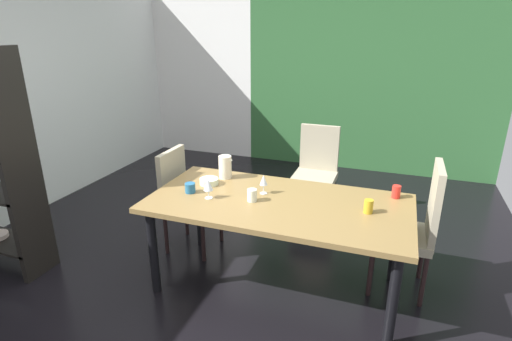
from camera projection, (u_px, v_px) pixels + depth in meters
ground_plane at (224, 271)px, 3.47m from camera, size 5.22×6.29×0.02m
back_panel_interior at (201, 74)px, 6.32m from camera, size 1.73×0.10×2.54m
garden_window_panel at (371, 82)px, 5.49m from camera, size 3.49×0.10×2.54m
dining_table at (278, 210)px, 3.04m from camera, size 1.97×0.98×0.75m
chair_head_far at (316, 168)px, 4.31m from camera, size 0.44×0.45×1.00m
chair_right_far at (415, 224)px, 3.03m from camera, size 0.44×0.44×1.06m
chair_left_far at (185, 194)px, 3.68m from camera, size 0.45×0.44×0.95m
wine_glass_rear at (264, 181)px, 3.12m from camera, size 0.06×0.06×0.15m
wine_glass_near_window at (208, 185)px, 3.03m from camera, size 0.07×0.07×0.16m
serving_bowl_near_shelf at (209, 181)px, 3.33m from camera, size 0.16×0.16×0.05m
cup_corner at (190, 188)px, 3.16m from camera, size 0.08×0.08×0.08m
cup_east at (396, 192)px, 3.06m from camera, size 0.06×0.06×0.10m
cup_right at (252, 195)px, 3.00m from camera, size 0.07×0.07×0.09m
cup_north at (368, 206)px, 2.81m from camera, size 0.07×0.07×0.10m
pitcher_front at (225, 167)px, 3.45m from camera, size 0.13×0.11×0.20m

